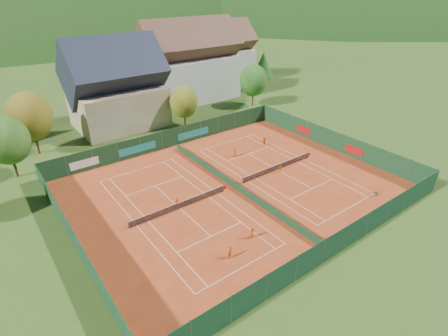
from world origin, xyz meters
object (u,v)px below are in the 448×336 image
Objects in this scene: hotel_block_b at (220,56)px; player_right_near at (280,169)px; player_left_near at (230,252)px; player_left_mid at (253,233)px; ball_hopper at (375,193)px; hotel_block_a at (190,66)px; player_right_far_a at (235,152)px; chalet at (116,90)px; player_right_far_b at (264,141)px; player_left_far at (177,201)px.

hotel_block_b reaches higher than player_right_near.
player_left_mid is (3.67, 0.92, -0.04)m from player_left_near.
player_right_near is at bearing 114.38° from ball_hopper.
player_left_near is 1.18× the size of player_right_near.
hotel_block_b is at bearing 29.74° from hotel_block_a.
player_left_near is 22.11m from player_right_far_a.
player_right_far_b is at bearing -56.23° from chalet.
player_right_near is (15.99, 9.33, -0.12)m from player_left_near.
ball_hopper is at bearing -85.31° from player_right_near.
player_left_mid is at bearing -114.56° from hotel_block_a.
hotel_block_a is 15.15× the size of player_left_mid.
hotel_block_a is 38.37m from player_right_near.
chalet is 39.72m from player_left_mid.
ball_hopper is 0.56× the size of player_left_mid.
player_right_far_b is at bearing 41.59° from player_right_near.
player_right_far_a is at bearing -123.27° from hotel_block_b.
player_right_far_a is 1.07× the size of player_right_far_b.
chalet is at bearing -74.04° from player_right_far_b.
hotel_block_b reaches higher than player_left_mid.
player_left_near is at bearing 22.75° from player_right_far_b.
player_left_mid reaches higher than player_right_near.
ball_hopper is at bearing -69.48° from chalet.
player_left_mid is (-1.68, -39.24, -5.91)m from chalet.
hotel_block_a is 27.00× the size of ball_hopper.
chalet is 35.85m from hotel_block_b.
chalet is at bearing -100.39° from player_right_far_a.
ball_hopper is (-3.18, -48.27, -6.83)m from hotel_block_a.
player_right_near is 8.01m from player_right_far_a.
ball_hopper is at bearing 156.80° from player_left_far.
player_right_far_b is at bearing 51.92° from player_left_mid.
player_right_far_a reaches higher than player_right_far_b.
hotel_block_b is 57.99m from player_left_far.
player_left_near is 1.00× the size of player_right_far_a.
hotel_block_b is at bearing 43.81° from player_right_near.
hotel_block_a is 14.37× the size of player_right_far_a.
hotel_block_a reaches higher than player_left_mid.
player_left_mid is 1.01× the size of player_right_far_b.
chalet is 19.94m from hotel_block_a.
hotel_block_a is 48.85m from ball_hopper.
hotel_block_b reaches higher than player_left_far.
hotel_block_a is 14.33× the size of player_left_near.
player_left_near is 18.51m from player_right_near.
chalet is 27.87m from player_right_far_b.
hotel_block_b reaches higher than ball_hopper.
player_left_near is at bearing -158.59° from player_left_mid.
player_left_mid reaches higher than player_right_far_b.
player_left_far is (0.33, 10.78, -0.08)m from player_left_near.
hotel_block_b is at bearing -122.71° from player_left_far.
hotel_block_a is at bearing 43.32° from player_left_near.
player_left_far is 0.90× the size of player_right_far_a.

